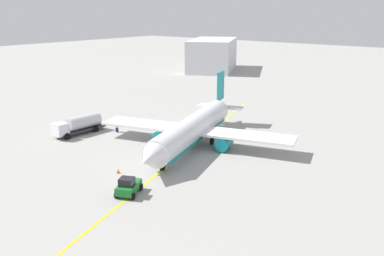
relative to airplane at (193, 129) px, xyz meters
The scene contains 8 objects.
ground_plane 2.77m from the airplane, 16.59° to the left, with size 400.00×400.00×0.00m, color #9E9B96.
airplane is the anchor object (origin of this frame).
fuel_tanker 20.62m from the airplane, 69.12° to the right, with size 9.51×3.06×3.15m.
pushback_tug 19.22m from the airplane, 15.20° to the left, with size 4.11×3.53×2.20m.
refueling_worker 15.30m from the airplane, 80.29° to the right, with size 0.40×0.55×1.71m.
safety_cone_nose 15.17m from the airplane, ahead, with size 0.52×0.52×0.58m, color #F2590F.
distant_hangar 83.78m from the airplane, 146.47° to the right, with size 30.96×25.03×10.68m.
taxi_line_marking 2.76m from the airplane, 16.59° to the left, with size 67.61×0.30×0.01m, color yellow.
Camera 1 is at (47.09, 37.32, 20.62)m, focal length 37.89 mm.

